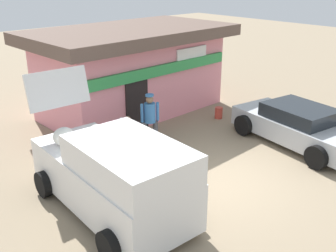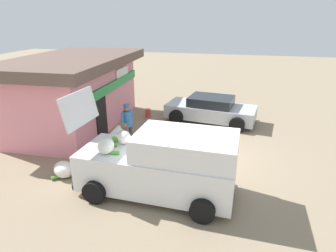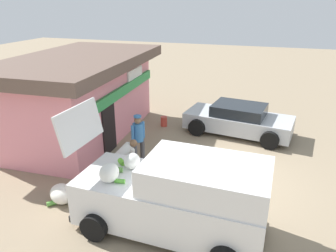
# 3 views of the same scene
# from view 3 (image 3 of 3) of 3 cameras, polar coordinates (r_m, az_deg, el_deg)

# --- Properties ---
(ground_plane) EXTENTS (60.00, 60.00, 0.00)m
(ground_plane) POSITION_cam_3_polar(r_m,az_deg,el_deg) (10.27, 9.57, -8.40)
(ground_plane) COLOR gray
(storefront_bar) EXTENTS (7.57, 4.48, 3.13)m
(storefront_bar) POSITION_cam_3_polar(r_m,az_deg,el_deg) (12.86, -15.04, 5.35)
(storefront_bar) COLOR pink
(storefront_bar) RESTS_ON ground_plane
(delivery_van) EXTENTS (2.25, 4.58, 2.78)m
(delivery_van) POSITION_cam_3_polar(r_m,az_deg,el_deg) (7.47, 1.63, -12.24)
(delivery_van) COLOR white
(delivery_van) RESTS_ON ground_plane
(parked_sedan) EXTENTS (2.54, 4.33, 1.21)m
(parked_sedan) POSITION_cam_3_polar(r_m,az_deg,el_deg) (13.15, 12.34, 1.09)
(parked_sedan) COLOR #B2B7BC
(parked_sedan) RESTS_ON ground_plane
(vendor_standing) EXTENTS (0.53, 0.45, 1.69)m
(vendor_standing) POSITION_cam_3_polar(r_m,az_deg,el_deg) (10.36, -5.29, -1.91)
(vendor_standing) COLOR #4C4C51
(vendor_standing) RESTS_ON ground_plane
(customer_bending) EXTENTS (0.71, 0.72, 1.35)m
(customer_bending) POSITION_cam_3_polar(r_m,az_deg,el_deg) (9.38, -7.94, -5.62)
(customer_bending) COLOR navy
(customer_bending) RESTS_ON ground_plane
(unloaded_banana_pile) EXTENTS (0.90, 0.94, 0.49)m
(unloaded_banana_pile) POSITION_cam_3_polar(r_m,az_deg,el_deg) (9.22, -18.28, -11.38)
(unloaded_banana_pile) COLOR silver
(unloaded_banana_pile) RESTS_ON ground_plane
(paint_bucket) EXTENTS (0.28, 0.28, 0.41)m
(paint_bucket) POSITION_cam_3_polar(r_m,az_deg,el_deg) (13.74, -0.73, 0.83)
(paint_bucket) COLOR #BF3F33
(paint_bucket) RESTS_ON ground_plane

